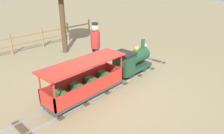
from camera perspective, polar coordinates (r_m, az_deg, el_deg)
The scene contains 6 objects.
ground_plane at distance 5.99m, azimuth -2.06°, elevation -5.73°, with size 60.00×60.00×0.00m, color #8C7A56.
track at distance 6.12m, azimuth -0.71°, elevation -4.91°, with size 0.68×6.05×0.04m.
locomotive at distance 6.66m, azimuth 5.43°, elevation 1.79°, with size 0.64×1.45×1.03m.
passenger_car at distance 5.38m, azimuth -7.31°, elevation -4.34°, with size 0.74×2.35×0.97m.
conductor_person at distance 6.82m, azimuth -4.56°, elevation 6.52°, with size 0.30×0.30×1.62m.
fence_section at distance 9.68m, azimuth -22.16°, elevation 6.91°, with size 0.08×7.13×0.90m.
Camera 1 is at (3.71, -3.74, 2.87)m, focal length 33.39 mm.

